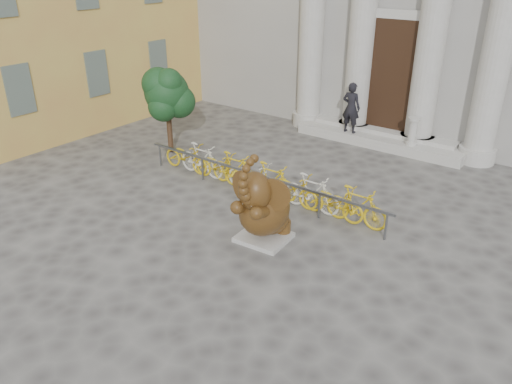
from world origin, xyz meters
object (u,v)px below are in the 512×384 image
Objects in this scene: elephant_statue at (263,209)px; bike_rack at (261,178)px; tree at (167,94)px; pedestrian at (351,108)px.

elephant_statue is 0.29× the size of bike_rack.
tree reaches higher than elephant_statue.
bike_rack is 4.75m from tree.
tree reaches higher than pedestrian.
bike_rack is at bearing -10.79° from tree.
pedestrian reaches higher than bike_rack.
elephant_statue is at bearing -25.53° from tree.
tree is at bearing 43.75° from pedestrian.
tree is at bearing 169.21° from bike_rack.
pedestrian is at bearing 90.57° from bike_rack.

